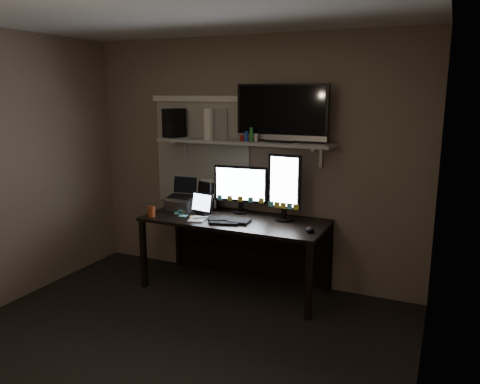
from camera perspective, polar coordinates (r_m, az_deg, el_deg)
The scene contains 21 objects.
floor at distance 3.74m, azimuth -10.42°, elevation -19.51°, with size 3.60×3.60×0.00m, color black.
ceiling at distance 3.24m, azimuth -12.22°, elevation 21.64°, with size 3.60×3.60×0.00m, color silver.
back_wall at distance 4.82m, azimuth 1.20°, elevation 3.78°, with size 3.60×3.60×0.00m, color #7E6B5A.
right_wall at distance 2.69m, azimuth 22.01°, elevation -3.89°, with size 3.60×3.60×0.00m, color #7E6B5A.
window_blinds at distance 5.04m, azimuth -4.65°, elevation 4.68°, with size 1.10×0.02×1.10m, color #B6B2A3.
desk at distance 4.75m, azimuth -0.03°, elevation -4.97°, with size 1.80×0.75×0.73m.
wall_shelf at distance 4.64m, azimuth 0.36°, elevation 6.12°, with size 1.80×0.35×0.03m, color #9F9F9B.
monitor_landscape at distance 4.77m, azimuth 0.09°, elevation 0.36°, with size 0.56×0.06×0.50m, color black.
monitor_portrait at distance 4.49m, azimuth 5.44°, elevation 0.60°, with size 0.33×0.06×0.66m, color black.
keyboard at distance 4.50m, azimuth -1.37°, elevation -3.45°, with size 0.42×0.17×0.03m, color black.
mouse at distance 4.21m, azimuth 8.51°, elevation -4.55°, with size 0.07×0.11×0.04m, color black.
notepad at distance 4.57m, azimuth -5.16°, elevation -3.32°, with size 0.15×0.21×0.01m, color silver.
tablet at distance 4.73m, azimuth -4.61°, elevation -1.42°, with size 0.26×0.11×0.23m, color black.
file_sorter at distance 4.98m, azimuth -4.19°, elevation -0.23°, with size 0.25×0.11×0.31m, color black.
laptop at distance 4.93m, azimuth -7.27°, elevation -0.25°, with size 0.31×0.25×0.34m, color #ACADB1.
cup at distance 4.74m, azimuth -10.75°, elevation -2.34°, with size 0.07×0.07×0.11m, color #8E3919.
sticky_notes at distance 4.76m, azimuth -6.69°, elevation -2.78°, with size 0.33×0.24×0.00m, color yellow, non-canonical shape.
tv at distance 4.50m, azimuth 5.12°, elevation 9.54°, with size 0.90×0.16×0.54m, color black.
game_console at distance 4.77m, azimuth -2.99°, elevation 8.31°, with size 0.08×0.26×0.31m, color silver.
speaker at distance 5.01m, azimuth -8.03°, elevation 8.33°, with size 0.16×0.20×0.30m, color black.
bottles at distance 4.54m, azimuth 1.10°, elevation 6.99°, with size 0.20×0.05×0.13m, color #A50F0C, non-canonical shape.
Camera 1 is at (1.87, -2.59, 1.95)m, focal length 35.00 mm.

